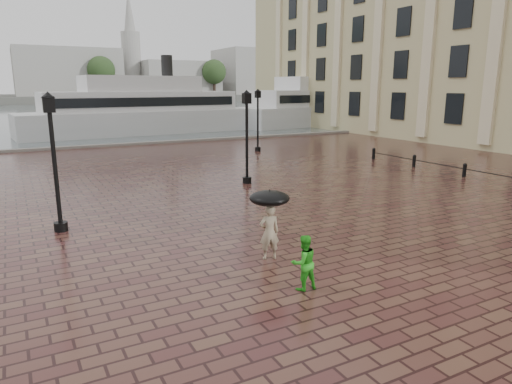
% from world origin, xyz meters
% --- Properties ---
extents(ground, '(300.00, 300.00, 0.00)m').
position_xyz_m(ground, '(0.00, 0.00, 0.00)').
color(ground, '#3C1C1B').
rests_on(ground, ground).
extents(harbour_water, '(240.00, 240.00, 0.00)m').
position_xyz_m(harbour_water, '(0.00, 92.00, 0.00)').
color(harbour_water, '#455154').
rests_on(harbour_water, ground).
extents(quay_edge, '(80.00, 0.60, 0.30)m').
position_xyz_m(quay_edge, '(0.00, 32.00, 0.00)').
color(quay_edge, slate).
rests_on(quay_edge, ground).
extents(far_shore, '(300.00, 60.00, 2.00)m').
position_xyz_m(far_shore, '(0.00, 160.00, 1.00)').
color(far_shore, '#4C4C47').
rests_on(far_shore, ground).
extents(distant_skyline, '(102.50, 22.00, 33.00)m').
position_xyz_m(distant_skyline, '(48.14, 150.00, 9.45)').
color(distant_skyline, '#989690').
rests_on(distant_skyline, ground).
extents(far_trees, '(188.00, 8.00, 13.50)m').
position_xyz_m(far_trees, '(0.00, 138.00, 9.42)').
color(far_trees, '#2D2119').
rests_on(far_trees, ground).
extents(street_lamps, '(21.44, 14.44, 4.40)m').
position_xyz_m(street_lamps, '(-1.50, 17.50, 2.33)').
color(street_lamps, black).
rests_on(street_lamps, ground).
extents(adult_pedestrian, '(0.63, 0.49, 1.54)m').
position_xyz_m(adult_pedestrian, '(-1.13, 4.54, 0.77)').
color(adult_pedestrian, '#9D8C6F').
rests_on(adult_pedestrian, ground).
extents(child_pedestrian, '(0.67, 0.53, 1.34)m').
position_xyz_m(child_pedestrian, '(-1.39, 2.45, 0.67)').
color(child_pedestrian, green).
rests_on(child_pedestrian, ground).
extents(ferry_near, '(24.36, 7.77, 7.86)m').
position_xyz_m(ferry_near, '(4.91, 41.28, 2.36)').
color(ferry_near, silver).
rests_on(ferry_near, ground).
extents(ferry_far, '(25.04, 10.45, 7.99)m').
position_xyz_m(ferry_far, '(27.99, 42.44, 2.40)').
color(ferry_far, silver).
rests_on(ferry_far, ground).
extents(umbrella, '(1.10, 1.10, 1.10)m').
position_xyz_m(umbrella, '(-1.13, 4.54, 1.74)').
color(umbrella, black).
rests_on(umbrella, ground).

